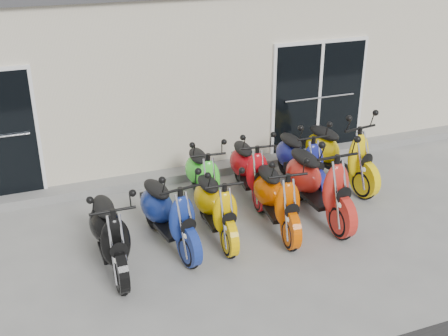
{
  "coord_description": "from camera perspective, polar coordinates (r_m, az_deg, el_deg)",
  "views": [
    {
      "loc": [
        -2.97,
        -7.05,
        4.45
      ],
      "look_at": [
        0.0,
        0.6,
        0.75
      ],
      "focal_mm": 45.0,
      "sensor_mm": 36.0,
      "label": 1
    }
  ],
  "objects": [
    {
      "name": "door_left",
      "position": [
        9.75,
        -21.39,
        3.47
      ],
      "size": [
        1.07,
        0.08,
        2.22
      ],
      "primitive_type": "cube",
      "color": "black",
      "rests_on": "front_step"
    },
    {
      "name": "scooter_back_red",
      "position": [
        9.5,
        2.6,
        0.73
      ],
      "size": [
        0.84,
        1.85,
        1.32
      ],
      "primitive_type": null,
      "rotation": [
        0.0,
        0.0,
        -0.11
      ],
      "color": "#B90B13",
      "rests_on": "ground"
    },
    {
      "name": "door_right",
      "position": [
        11.23,
        9.59,
        7.44
      ],
      "size": [
        2.02,
        0.08,
        2.22
      ],
      "primitive_type": "cube",
      "color": "black",
      "rests_on": "front_step"
    },
    {
      "name": "scooter_front_red",
      "position": [
        8.89,
        9.61,
        -0.55
      ],
      "size": [
        0.76,
        2.09,
        1.54
      ],
      "primitive_type": null,
      "rotation": [
        0.0,
        0.0,
        0.0
      ],
      "color": "red",
      "rests_on": "ground"
    },
    {
      "name": "front_step",
      "position": [
        10.49,
        -2.81,
        -0.39
      ],
      "size": [
        14.0,
        0.4,
        0.15
      ],
      "primitive_type": "cube",
      "color": "gray",
      "rests_on": "ground"
    },
    {
      "name": "scooter_front_blue",
      "position": [
        8.05,
        -5.7,
        -3.71
      ],
      "size": [
        0.96,
        1.94,
        1.37
      ],
      "primitive_type": null,
      "rotation": [
        0.0,
        0.0,
        0.16
      ],
      "color": "navy",
      "rests_on": "ground"
    },
    {
      "name": "scooter_back_blue",
      "position": [
        9.86,
        7.81,
        1.6
      ],
      "size": [
        0.74,
        1.88,
        1.37
      ],
      "primitive_type": null,
      "rotation": [
        0.0,
        0.0,
        -0.03
      ],
      "color": "navy",
      "rests_on": "ground"
    },
    {
      "name": "scooter_back_green",
      "position": [
        9.23,
        -2.18,
        -0.03
      ],
      "size": [
        0.84,
        1.83,
        1.31
      ],
      "primitive_type": null,
      "rotation": [
        0.0,
        0.0,
        -0.11
      ],
      "color": "#3FE630",
      "rests_on": "ground"
    },
    {
      "name": "scooter_front_orange_b",
      "position": [
        8.51,
        5.43,
        -2.17
      ],
      "size": [
        0.88,
        1.9,
        1.35
      ],
      "primitive_type": null,
      "rotation": [
        0.0,
        0.0,
        -0.12
      ],
      "color": "#D44D00",
      "rests_on": "ground"
    },
    {
      "name": "scooter_front_orange_a",
      "position": [
        8.28,
        -0.84,
        -3.1
      ],
      "size": [
        0.7,
        1.77,
        1.29
      ],
      "primitive_type": null,
      "rotation": [
        0.0,
        0.0,
        -0.04
      ],
      "color": "#F1B800",
      "rests_on": "ground"
    },
    {
      "name": "ground",
      "position": [
        8.85,
        1.42,
        -5.93
      ],
      "size": [
        80.0,
        80.0,
        0.0
      ],
      "primitive_type": "plane",
      "color": "gray",
      "rests_on": "ground"
    },
    {
      "name": "scooter_back_yellow",
      "position": [
        10.12,
        11.67,
        2.31
      ],
      "size": [
        1.02,
        2.11,
        1.5
      ],
      "primitive_type": null,
      "rotation": [
        0.0,
        0.0,
        0.14
      ],
      "color": "yellow",
      "rests_on": "ground"
    },
    {
      "name": "building",
      "position": [
        12.92,
        -7.56,
        11.33
      ],
      "size": [
        14.0,
        6.0,
        3.2
      ],
      "primitive_type": "cube",
      "color": "beige",
      "rests_on": "ground"
    },
    {
      "name": "scooter_front_black",
      "position": [
        7.69,
        -11.59,
        -5.62
      ],
      "size": [
        0.67,
        1.84,
        1.36
      ],
      "primitive_type": null,
      "rotation": [
        0.0,
        0.0,
        -0.0
      ],
      "color": "black",
      "rests_on": "ground"
    }
  ]
}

